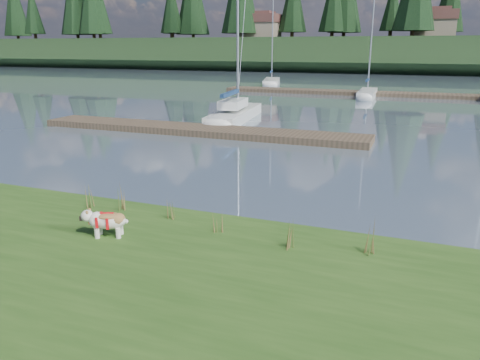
% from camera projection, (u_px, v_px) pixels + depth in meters
% --- Properties ---
extents(ground, '(200.00, 200.00, 0.00)m').
position_uv_depth(ground, '(352.00, 95.00, 39.28)').
color(ground, slate).
rests_on(ground, ground).
extents(ridge, '(200.00, 20.00, 5.00)m').
position_uv_depth(ridge, '(393.00, 55.00, 77.04)').
color(ridge, '#1B3017').
rests_on(ridge, ground).
extents(bulldog, '(0.91, 0.59, 0.54)m').
position_uv_depth(bulldog, '(107.00, 220.00, 9.04)').
color(bulldog, silver).
rests_on(bulldog, bank).
extents(sailboat_main, '(2.47, 7.81, 11.17)m').
position_uv_depth(sailboat_main, '(238.00, 111.00, 26.10)').
color(sailboat_main, silver).
rests_on(sailboat_main, ground).
extents(dock_near, '(16.00, 2.00, 0.30)m').
position_uv_depth(dock_near, '(197.00, 130.00, 21.87)').
color(dock_near, '#4C3D2C').
rests_on(dock_near, ground).
extents(dock_far, '(26.00, 2.20, 0.30)m').
position_uv_depth(dock_far, '(376.00, 94.00, 38.53)').
color(dock_far, '#4C3D2C').
rests_on(dock_far, ground).
extents(sailboat_bg_1, '(3.35, 7.62, 11.23)m').
position_uv_depth(sailboat_bg_1, '(272.00, 81.00, 50.08)').
color(sailboat_bg_1, silver).
rests_on(sailboat_bg_1, ground).
extents(sailboat_bg_2, '(1.48, 6.21, 9.46)m').
position_uv_depth(sailboat_bg_2, '(368.00, 93.00, 37.53)').
color(sailboat_bg_2, silver).
rests_on(sailboat_bg_2, ground).
extents(weed_0, '(0.17, 0.14, 0.60)m').
position_uv_depth(weed_0, '(121.00, 199.00, 10.52)').
color(weed_0, '#475B23').
rests_on(weed_0, bank).
extents(weed_1, '(0.17, 0.14, 0.53)m').
position_uv_depth(weed_1, '(171.00, 208.00, 10.03)').
color(weed_1, '#475B23').
rests_on(weed_1, bank).
extents(weed_2, '(0.17, 0.14, 0.60)m').
position_uv_depth(weed_2, '(291.00, 236.00, 8.51)').
color(weed_2, '#475B23').
rests_on(weed_2, bank).
extents(weed_3, '(0.17, 0.14, 0.63)m').
position_uv_depth(weed_3, '(92.00, 197.00, 10.66)').
color(weed_3, '#475B23').
rests_on(weed_3, bank).
extents(weed_4, '(0.17, 0.14, 0.42)m').
position_uv_depth(weed_4, '(217.00, 224.00, 9.25)').
color(weed_4, '#475B23').
rests_on(weed_4, bank).
extents(weed_5, '(0.17, 0.14, 0.70)m').
position_uv_depth(weed_5, '(369.00, 238.00, 8.30)').
color(weed_5, '#475B23').
rests_on(weed_5, bank).
extents(mud_lip, '(60.00, 0.50, 0.14)m').
position_uv_depth(mud_lip, '(147.00, 216.00, 11.01)').
color(mud_lip, '#33281C').
rests_on(mud_lip, ground).
extents(conifer_1, '(4.40, 4.40, 11.30)m').
position_uv_depth(conifer_1, '(171.00, 5.00, 86.94)').
color(conifer_1, '#382619').
rests_on(conifer_1, ridge).
extents(house_0, '(6.30, 5.30, 4.65)m').
position_uv_depth(house_0, '(261.00, 26.00, 80.79)').
color(house_0, gray).
rests_on(house_0, ridge).
extents(house_1, '(6.30, 5.30, 4.65)m').
position_uv_depth(house_1, '(435.00, 23.00, 71.81)').
color(house_1, gray).
rests_on(house_1, ridge).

